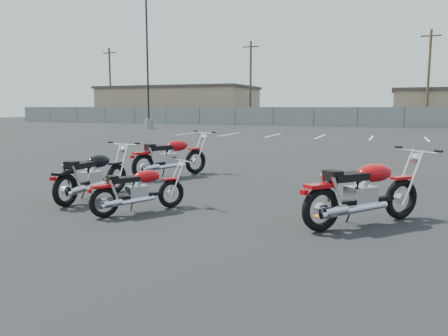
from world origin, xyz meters
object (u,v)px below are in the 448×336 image
(motorcycle_front_red, at_px, (171,157))
(motorcycle_third_red, at_px, (139,189))
(motorcycle_rear_red, at_px, (364,192))
(motorcycle_second_black, at_px, (93,175))

(motorcycle_front_red, xyz_separation_m, motorcycle_third_red, (1.33, -3.64, -0.12))
(motorcycle_rear_red, bearing_deg, motorcycle_front_red, 148.40)
(motorcycle_front_red, xyz_separation_m, motorcycle_second_black, (-0.13, -3.02, -0.05))
(motorcycle_front_red, bearing_deg, motorcycle_third_red, -69.89)
(motorcycle_front_red, relative_size, motorcycle_second_black, 1.05)
(motorcycle_front_red, bearing_deg, motorcycle_rear_red, -31.60)
(motorcycle_front_red, distance_m, motorcycle_second_black, 3.02)
(motorcycle_front_red, height_order, motorcycle_rear_red, motorcycle_front_red)
(motorcycle_rear_red, bearing_deg, motorcycle_third_red, -171.48)
(motorcycle_third_red, height_order, motorcycle_rear_red, motorcycle_rear_red)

